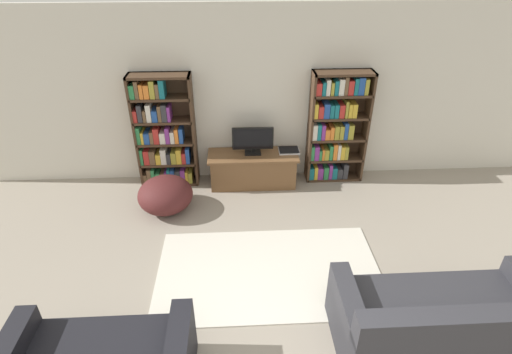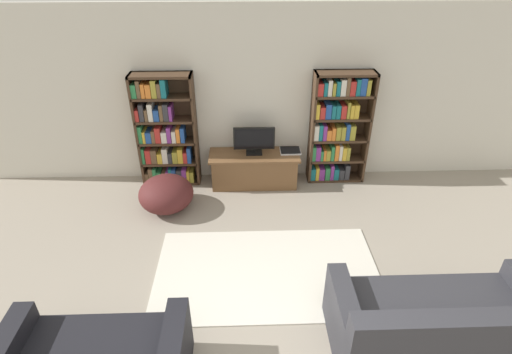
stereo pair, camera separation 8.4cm
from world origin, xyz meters
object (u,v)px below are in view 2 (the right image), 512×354
Objects in this scene: bookshelf_right at (337,128)px; laptop at (290,151)px; couch_right_sofa at (440,329)px; beanbag_ottoman at (166,194)px; bookshelf_left at (165,134)px; tv_stand at (254,169)px; television at (254,140)px.

bookshelf_right is 0.77m from laptop.
couch_right_sofa reaches higher than beanbag_ottoman.
bookshelf_left is 1.26× the size of tv_stand.
bookshelf_right is 3.20m from couch_right_sofa.
tv_stand is (1.32, -0.13, -0.55)m from bookshelf_left.
couch_right_sofa is at bearing -47.11° from bookshelf_left.
bookshelf_right is (2.56, -0.00, 0.05)m from bookshelf_left.
television reaches higher than beanbag_ottoman.
bookshelf_right reaches higher than couch_right_sofa.
television is 3.44m from couch_right_sofa.
laptop is at bearing -1.78° from bookshelf_left.
couch_right_sofa is at bearing -39.88° from beanbag_ottoman.
bookshelf_left is 2.56m from bookshelf_right.
bookshelf_right is at bearing 5.94° from tv_stand.
laptop reaches higher than tv_stand.
television is at bearing -175.05° from laptop.
bookshelf_left is 2.81× the size of television.
television is (1.32, -0.11, -0.08)m from bookshelf_left.
couch_right_sofa is (1.04, -3.07, -0.23)m from laptop.
laptop reaches higher than beanbag_ottoman.
beanbag_ottoman is (0.07, -0.76, -0.57)m from bookshelf_left.
bookshelf_right is 1.39m from tv_stand.
couch_right_sofa is (1.59, -3.02, -0.44)m from television.
couch_right_sofa is at bearing -71.33° from laptop.
bookshelf_right reaches higher than beanbag_ottoman.
television is 0.32× the size of couch_right_sofa.
beanbag_ottoman is at bearing -158.67° from laptop.
laptop is at bearing 21.33° from beanbag_ottoman.
bookshelf_right reaches higher than laptop.
laptop is at bearing 108.67° from couch_right_sofa.
bookshelf_right is 5.56× the size of laptop.
couch_right_sofa is at bearing -62.10° from tv_stand.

